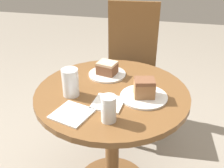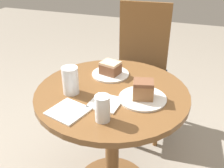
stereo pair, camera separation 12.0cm
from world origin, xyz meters
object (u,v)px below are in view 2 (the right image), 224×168
(plate_near, at_px, (143,98))
(glass_lemonade, at_px, (71,82))
(cake_slice_near, at_px, (143,89))
(cake_slice_far, at_px, (110,68))
(chair, at_px, (140,68))
(glass_water, at_px, (103,110))
(plate_far, at_px, (110,74))

(plate_near, bearing_deg, glass_lemonade, -171.34)
(cake_slice_near, height_order, cake_slice_far, cake_slice_near)
(glass_lemonade, bearing_deg, cake_slice_far, 63.87)
(chair, xyz_separation_m, cake_slice_near, (0.19, -0.78, 0.27))
(plate_near, relative_size, glass_water, 1.96)
(glass_water, bearing_deg, plate_near, 60.11)
(chair, xyz_separation_m, cake_slice_far, (-0.05, -0.58, 0.26))
(glass_lemonade, bearing_deg, plate_near, 8.66)
(cake_slice_far, distance_m, glass_lemonade, 0.28)
(chair, xyz_separation_m, plate_far, (-0.05, -0.58, 0.22))
(cake_slice_near, relative_size, glass_lemonade, 0.81)
(plate_far, height_order, glass_lemonade, glass_lemonade)
(plate_far, distance_m, cake_slice_far, 0.04)
(chair, xyz_separation_m, plate_near, (0.19, -0.78, 0.22))
(plate_near, bearing_deg, plate_far, 139.78)
(cake_slice_near, height_order, glass_lemonade, glass_lemonade)
(glass_lemonade, xyz_separation_m, glass_water, (0.23, -0.16, -0.01))
(cake_slice_near, bearing_deg, plate_far, 139.78)
(chair, height_order, plate_near, chair)
(cake_slice_near, bearing_deg, plate_near, 90.00)
(plate_near, xyz_separation_m, plate_far, (-0.23, 0.20, 0.00))
(chair, bearing_deg, cake_slice_near, -80.66)
(glass_water, bearing_deg, glass_lemonade, 144.65)
(chair, distance_m, cake_slice_far, 0.64)
(plate_far, distance_m, cake_slice_near, 0.31)
(glass_lemonade, bearing_deg, cake_slice_near, 8.66)
(cake_slice_far, relative_size, glass_water, 1.01)
(cake_slice_far, bearing_deg, glass_lemonade, -116.13)
(chair, xyz_separation_m, glass_water, (0.06, -1.00, 0.27))
(plate_far, relative_size, glass_water, 1.78)
(glass_lemonade, bearing_deg, chair, 78.26)
(cake_slice_near, bearing_deg, cake_slice_far, 139.78)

